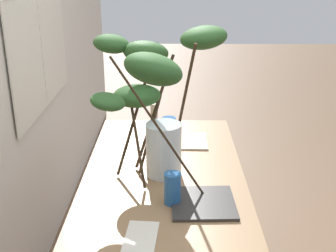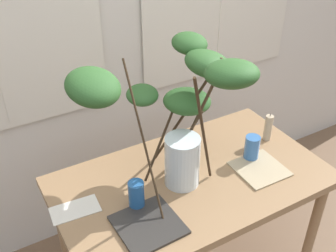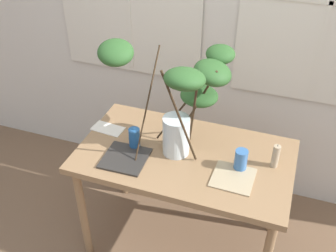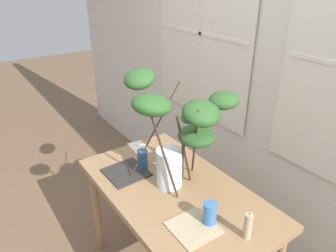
% 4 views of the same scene
% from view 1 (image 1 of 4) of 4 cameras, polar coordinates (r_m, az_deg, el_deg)
% --- Properties ---
extents(dining_table, '(1.24, 0.71, 0.77)m').
position_cam_1_polar(dining_table, '(2.04, -0.51, -7.70)').
color(dining_table, '#93704C').
rests_on(dining_table, ground).
extents(vase_with_branches, '(0.77, 0.65, 0.65)m').
position_cam_1_polar(vase_with_branches, '(1.82, -1.86, 4.68)').
color(vase_with_branches, silver).
rests_on(vase_with_branches, dining_table).
extents(drinking_glass_blue_left, '(0.07, 0.07, 0.13)m').
position_cam_1_polar(drinking_glass_blue_left, '(1.70, 0.58, -8.13)').
color(drinking_glass_blue_left, '#235693').
rests_on(drinking_glass_blue_left, dining_table).
extents(drinking_glass_blue_right, '(0.07, 0.07, 0.12)m').
position_cam_1_polar(drinking_glass_blue_right, '(2.27, 0.12, -0.40)').
color(drinking_glass_blue_right, '#386BAD').
rests_on(drinking_glass_blue_right, dining_table).
extents(plate_square_left, '(0.25, 0.25, 0.01)m').
position_cam_1_polar(plate_square_left, '(1.73, 4.59, -9.93)').
color(plate_square_left, '#2D2B28').
rests_on(plate_square_left, dining_table).
extents(plate_square_right, '(0.23, 0.23, 0.01)m').
position_cam_1_polar(plate_square_right, '(2.27, 2.34, -1.94)').
color(plate_square_right, tan).
rests_on(plate_square_right, dining_table).
extents(napkin_folded, '(0.21, 0.12, 0.00)m').
position_cam_1_polar(napkin_folded, '(1.55, -3.58, -14.34)').
color(napkin_folded, silver).
rests_on(napkin_folded, dining_table).
extents(pillar_candle, '(0.04, 0.04, 0.15)m').
position_cam_1_polar(pillar_candle, '(2.43, -1.81, 1.32)').
color(pillar_candle, tan).
rests_on(pillar_candle, dining_table).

